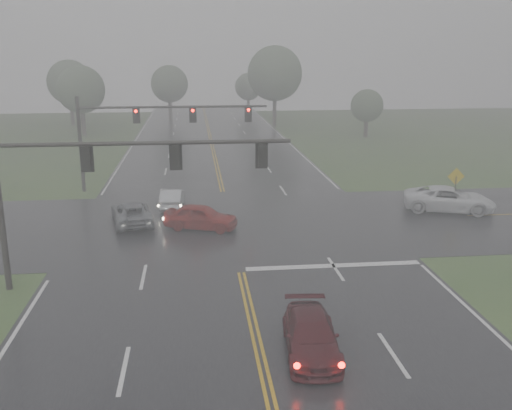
{
  "coord_description": "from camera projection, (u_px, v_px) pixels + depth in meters",
  "views": [
    {
      "loc": [
        -2.05,
        -10.78,
        9.96
      ],
      "look_at": [
        0.92,
        16.0,
        2.74
      ],
      "focal_mm": 40.0,
      "sensor_mm": 36.0,
      "label": 1
    }
  ],
  "objects": [
    {
      "name": "car_grey",
      "position": [
        132.0,
        224.0,
        34.25
      ],
      "size": [
        3.07,
        5.04,
        1.31
      ],
      "primitive_type": "imported",
      "rotation": [
        0.0,
        0.0,
        3.35
      ],
      "color": "slate",
      "rests_on": "ground"
    },
    {
      "name": "cross_street",
      "position": [
        230.0,
        224.0,
        34.26
      ],
      "size": [
        120.0,
        14.0,
        0.02
      ],
      "primitive_type": "cube",
      "color": "black",
      "rests_on": "ground"
    },
    {
      "name": "tree_n_far",
      "position": [
        248.0,
        87.0,
        95.93
      ],
      "size": [
        4.53,
        4.53,
        6.66
      ],
      "color": "#2D231D",
      "rests_on": "ground"
    },
    {
      "name": "tree_nw_b",
      "position": [
        70.0,
        82.0,
        79.27
      ],
      "size": [
        6.16,
        6.16,
        9.05
      ],
      "color": "#2D231D",
      "rests_on": "ground"
    },
    {
      "name": "stop_bar",
      "position": [
        333.0,
        266.0,
        27.45
      ],
      "size": [
        8.5,
        0.5,
        0.01
      ],
      "primitive_type": "cube",
      "color": "silver",
      "rests_on": "ground"
    },
    {
      "name": "sedan_silver",
      "position": [
        173.0,
        208.0,
        37.76
      ],
      "size": [
        1.61,
        3.93,
        1.27
      ],
      "primitive_type": "imported",
      "rotation": [
        0.0,
        0.0,
        3.07
      ],
      "color": "#B6B9BE",
      "rests_on": "ground"
    },
    {
      "name": "signal_gantry_near",
      "position": [
        90.0,
        175.0,
        23.94
      ],
      "size": [
        12.45,
        0.31,
        7.13
      ],
      "color": "black",
      "rests_on": "ground"
    },
    {
      "name": "main_road",
      "position": [
        232.0,
        234.0,
        32.34
      ],
      "size": [
        18.0,
        160.0,
        0.02
      ],
      "primitive_type": "cube",
      "color": "black",
      "rests_on": "ground"
    },
    {
      "name": "sedan_maroon",
      "position": [
        311.0,
        353.0,
        19.54
      ],
      "size": [
        2.12,
        4.47,
        1.26
      ],
      "primitive_type": "imported",
      "rotation": [
        0.0,
        0.0,
        -0.08
      ],
      "color": "#3F0B10",
      "rests_on": "ground"
    },
    {
      "name": "sedan_red",
      "position": [
        201.0,
        229.0,
        33.23
      ],
      "size": [
        4.59,
        3.01,
        1.45
      ],
      "primitive_type": "imported",
      "rotation": [
        0.0,
        0.0,
        1.24
      ],
      "color": "maroon",
      "rests_on": "ground"
    },
    {
      "name": "tree_ne_a",
      "position": [
        275.0,
        74.0,
        77.25
      ],
      "size": [
        7.45,
        7.45,
        10.94
      ],
      "color": "#2D231D",
      "rests_on": "ground"
    },
    {
      "name": "tree_nw_a",
      "position": [
        81.0,
        90.0,
        69.19
      ],
      "size": [
        5.79,
        5.79,
        8.51
      ],
      "color": "#2D231D",
      "rests_on": "ground"
    },
    {
      "name": "sign_diamond_east",
      "position": [
        456.0,
        181.0,
        37.13
      ],
      "size": [
        1.14,
        0.11,
        2.73
      ],
      "rotation": [
        0.0,
        0.0,
        -0.03
      ],
      "color": "black",
      "rests_on": "ground"
    },
    {
      "name": "signal_gantry_far",
      "position": [
        140.0,
        124.0,
        41.43
      ],
      "size": [
        13.76,
        0.35,
        6.95
      ],
      "color": "black",
      "rests_on": "ground"
    },
    {
      "name": "pickup_white",
      "position": [
        448.0,
        211.0,
        36.96
      ],
      "size": [
        6.23,
        4.26,
        1.58
      ],
      "primitive_type": "imported",
      "rotation": [
        0.0,
        0.0,
        1.26
      ],
      "color": "silver",
      "rests_on": "ground"
    },
    {
      "name": "tree_e_near",
      "position": [
        367.0,
        106.0,
        68.34
      ],
      "size": [
        3.91,
        3.91,
        5.75
      ],
      "color": "#2D231D",
      "rests_on": "ground"
    },
    {
      "name": "tree_n_mid",
      "position": [
        169.0,
        84.0,
        85.65
      ],
      "size": [
        5.57,
        5.57,
        8.17
      ],
      "color": "#2D231D",
      "rests_on": "ground"
    }
  ]
}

